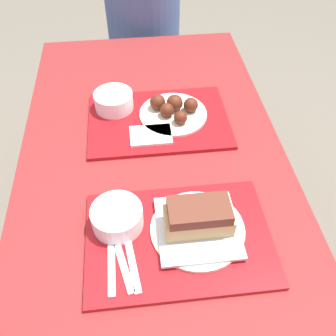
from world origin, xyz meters
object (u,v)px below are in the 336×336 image
(tray_far, at_px, (159,121))
(person_seated_across, at_px, (143,7))
(wings_plate_far, at_px, (173,110))
(brisket_sandwich_plate, at_px, (198,222))
(bowl_coleslaw_near, at_px, (117,216))
(bowl_coleslaw_far, at_px, (114,100))
(tray_near, at_px, (179,238))

(tray_far, distance_m, person_seated_across, 0.76)
(wings_plate_far, relative_size, person_seated_across, 0.28)
(tray_far, relative_size, wings_plate_far, 2.04)
(brisket_sandwich_plate, bearing_deg, person_seated_across, 92.46)
(brisket_sandwich_plate, relative_size, wings_plate_far, 1.06)
(bowl_coleslaw_near, xyz_separation_m, person_seated_across, (0.14, 1.14, -0.01))
(brisket_sandwich_plate, height_order, bowl_coleslaw_far, brisket_sandwich_plate)
(bowl_coleslaw_far, bearing_deg, bowl_coleslaw_near, -89.77)
(bowl_coleslaw_far, relative_size, wings_plate_far, 0.58)
(bowl_coleslaw_far, bearing_deg, tray_far, -28.19)
(brisket_sandwich_plate, xyz_separation_m, person_seated_across, (-0.05, 1.18, -0.02))
(tray_far, xyz_separation_m, bowl_coleslaw_near, (-0.13, -0.38, 0.04))
(bowl_coleslaw_far, relative_size, person_seated_across, 0.16)
(tray_far, relative_size, brisket_sandwich_plate, 1.93)
(bowl_coleslaw_far, distance_m, wings_plate_far, 0.19)
(tray_far, bearing_deg, bowl_coleslaw_far, 151.81)
(tray_near, relative_size, person_seated_across, 0.57)
(brisket_sandwich_plate, distance_m, wings_plate_far, 0.44)
(tray_near, xyz_separation_m, bowl_coleslaw_far, (-0.14, 0.50, 0.04))
(tray_near, bearing_deg, bowl_coleslaw_near, 159.22)
(bowl_coleslaw_near, height_order, person_seated_across, person_seated_across)
(tray_near, height_order, bowl_coleslaw_far, bowl_coleslaw_far)
(tray_far, bearing_deg, person_seated_across, 89.85)
(tray_far, relative_size, bowl_coleslaw_near, 3.54)
(brisket_sandwich_plate, relative_size, person_seated_across, 0.29)
(tray_far, relative_size, bowl_coleslaw_far, 3.54)
(brisket_sandwich_plate, distance_m, person_seated_across, 1.18)
(tray_far, height_order, wings_plate_far, wings_plate_far)
(tray_near, relative_size, bowl_coleslaw_far, 3.54)
(brisket_sandwich_plate, bearing_deg, tray_far, 97.20)
(tray_far, bearing_deg, tray_near, -89.16)
(tray_near, relative_size, wings_plate_far, 2.04)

